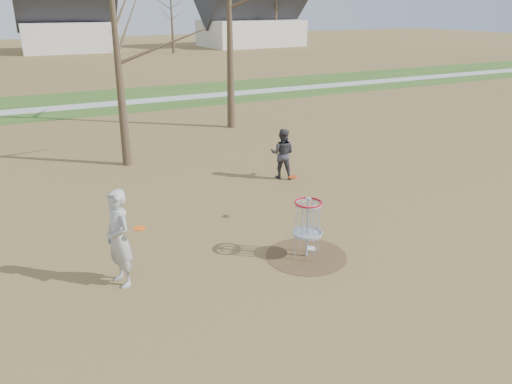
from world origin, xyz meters
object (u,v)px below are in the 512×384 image
at_px(disc_grounded, 311,248).
at_px(disc_golf_basket, 308,218).
at_px(player_throwing, 283,154).
at_px(player_standing, 119,239).

xyz_separation_m(disc_grounded, disc_golf_basket, (-0.27, -0.23, 0.89)).
bearing_deg(player_throwing, disc_grounded, 107.38).
distance_m(disc_grounded, disc_golf_basket, 0.96).
xyz_separation_m(player_throwing, disc_golf_basket, (-2.13, -4.88, 0.11)).
xyz_separation_m(player_standing, disc_grounded, (4.16, -0.44, -0.97)).
height_order(player_throwing, disc_grounded, player_throwing).
height_order(player_standing, disc_grounded, player_standing).
relative_size(player_standing, disc_golf_basket, 1.47).
distance_m(player_standing, disc_grounded, 4.30).
bearing_deg(player_standing, disc_golf_basket, 64.86).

